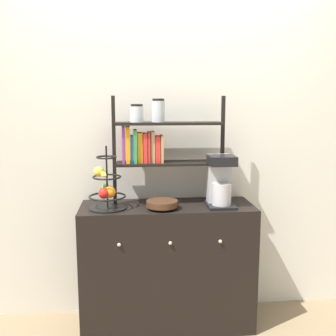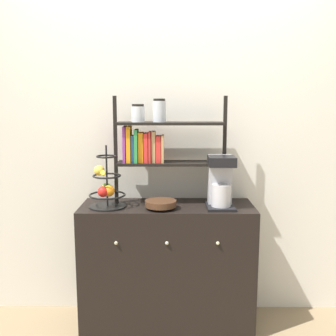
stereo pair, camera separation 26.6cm
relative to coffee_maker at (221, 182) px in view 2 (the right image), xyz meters
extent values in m
cube|color=silver|center=(-0.36, 0.30, 0.25)|extent=(7.00, 0.05, 2.60)
cube|color=black|center=(-0.36, 0.04, -0.61)|extent=(1.19, 0.42, 0.88)
sphere|color=#B2AD8C|center=(-0.69, -0.17, -0.37)|extent=(0.02, 0.02, 0.02)
sphere|color=#B2AD8C|center=(-0.36, -0.17, -0.37)|extent=(0.02, 0.02, 0.02)
sphere|color=#B2AD8C|center=(-0.03, -0.17, -0.37)|extent=(0.02, 0.02, 0.02)
cube|color=black|center=(0.00, -0.02, -0.17)|extent=(0.19, 0.22, 0.02)
cube|color=#B7B7BC|center=(0.00, 0.04, 0.01)|extent=(0.16, 0.09, 0.33)
cylinder|color=#B7B7BC|center=(0.00, -0.04, -0.08)|extent=(0.13, 0.13, 0.15)
cube|color=black|center=(0.00, -0.03, 0.14)|extent=(0.18, 0.18, 0.06)
cylinder|color=black|center=(-0.76, -0.01, -0.17)|extent=(0.25, 0.25, 0.01)
cylinder|color=black|center=(-0.76, -0.01, 0.04)|extent=(0.01, 0.01, 0.41)
torus|color=black|center=(-0.76, -0.01, -0.09)|extent=(0.25, 0.25, 0.01)
torus|color=black|center=(-0.76, -0.01, 0.04)|extent=(0.19, 0.19, 0.01)
torus|color=black|center=(-0.76, -0.01, 0.17)|extent=(0.14, 0.14, 0.01)
sphere|color=red|center=(-0.78, -0.07, -0.05)|extent=(0.07, 0.07, 0.07)
sphere|color=#6BAD33|center=(-0.78, 0.05, -0.05)|extent=(0.07, 0.07, 0.07)
sphere|color=orange|center=(-0.74, -0.05, -0.05)|extent=(0.08, 0.08, 0.08)
ellipsoid|color=yellow|center=(-0.79, -0.01, 0.06)|extent=(0.08, 0.15, 0.04)
sphere|color=gold|center=(-0.81, 0.00, 0.08)|extent=(0.07, 0.07, 0.07)
cylinder|color=#422819|center=(-0.40, -0.05, -0.17)|extent=(0.12, 0.12, 0.02)
cylinder|color=#422819|center=(-0.40, -0.05, -0.14)|extent=(0.21, 0.21, 0.04)
cube|color=black|center=(-0.72, 0.12, 0.20)|extent=(0.02, 0.02, 0.75)
cube|color=black|center=(0.04, 0.12, 0.20)|extent=(0.02, 0.02, 0.75)
cube|color=black|center=(-0.34, 0.12, 0.11)|extent=(0.73, 0.20, 0.02)
cube|color=black|center=(-0.34, 0.12, 0.38)|extent=(0.73, 0.20, 0.02)
cube|color=#8C338C|center=(-0.65, 0.12, 0.24)|extent=(0.02, 0.15, 0.25)
cube|color=orange|center=(-0.62, 0.12, 0.24)|extent=(0.03, 0.15, 0.25)
cube|color=#2D599E|center=(-0.60, 0.12, 0.21)|extent=(0.02, 0.13, 0.18)
cube|color=#2D8C47|center=(-0.57, 0.12, 0.23)|extent=(0.02, 0.16, 0.23)
cube|color=orange|center=(-0.54, 0.12, 0.22)|extent=(0.03, 0.13, 0.21)
cube|color=red|center=(-0.51, 0.12, 0.22)|extent=(0.03, 0.15, 0.20)
cube|color=red|center=(-0.48, 0.12, 0.22)|extent=(0.02, 0.14, 0.21)
cube|color=tan|center=(-0.45, 0.12, 0.22)|extent=(0.03, 0.12, 0.21)
cube|color=red|center=(-0.42, 0.12, 0.21)|extent=(0.03, 0.13, 0.18)
cube|color=tan|center=(-0.39, 0.12, 0.21)|extent=(0.02, 0.15, 0.19)
cylinder|color=silver|center=(-0.56, 0.12, 0.45)|extent=(0.09, 0.09, 0.11)
cylinder|color=black|center=(-0.56, 0.12, 0.51)|extent=(0.08, 0.08, 0.02)
cylinder|color=silver|center=(-0.41, 0.12, 0.47)|extent=(0.09, 0.09, 0.14)
cylinder|color=black|center=(-0.41, 0.12, 0.54)|extent=(0.08, 0.08, 0.02)
camera|label=1|loc=(-0.60, -2.58, 0.52)|focal=42.00mm
camera|label=2|loc=(-0.34, -2.59, 0.52)|focal=42.00mm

